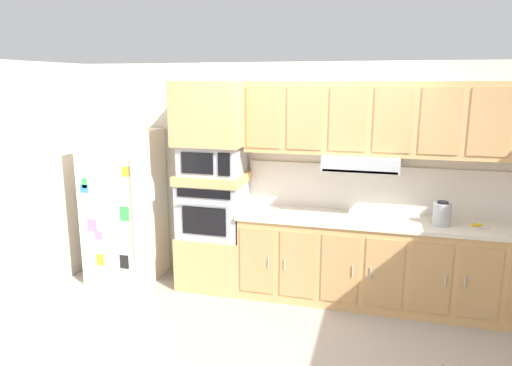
{
  "coord_description": "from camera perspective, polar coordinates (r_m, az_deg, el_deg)",
  "views": [
    {
      "loc": [
        0.79,
        -4.01,
        2.3
      ],
      "look_at": [
        -0.43,
        0.47,
        1.29
      ],
      "focal_mm": 32.85,
      "sensor_mm": 36.0,
      "label": 1
    }
  ],
  "objects": [
    {
      "name": "oven_base_cabinet",
      "position": [
        5.46,
        -5.07,
        -9.21
      ],
      "size": [
        0.74,
        0.62,
        0.6
      ],
      "primitive_type": "cube",
      "color": "tan",
      "rests_on": "ground"
    },
    {
      "name": "appliance_upper_cabinet",
      "position": [
        5.09,
        -5.43,
        8.44
      ],
      "size": [
        0.74,
        0.62,
        0.68
      ],
      "primitive_type": "cube",
      "color": "tan",
      "rests_on": "microwave"
    },
    {
      "name": "backsplash_panel",
      "position": [
        5.17,
        15.8,
        -0.77
      ],
      "size": [
        3.05,
        0.02,
        0.5
      ],
      "primitive_type": "cube",
      "color": "silver",
      "rests_on": "countertop_slab"
    },
    {
      "name": "back_kitchen_wall",
      "position": [
        5.28,
        6.32,
        0.79
      ],
      "size": [
        6.2,
        0.12,
        2.5
      ],
      "primitive_type": "cube",
      "color": "beige",
      "rests_on": "ground"
    },
    {
      "name": "built_in_oven",
      "position": [
        5.27,
        -5.21,
        -3.13
      ],
      "size": [
        0.7,
        0.62,
        0.6
      ],
      "color": "#A8AAAF",
      "rests_on": "oven_base_cabinet"
    },
    {
      "name": "countertop_slab",
      "position": [
        4.96,
        15.63,
        -4.54
      ],
      "size": [
        3.05,
        0.64,
        0.04
      ],
      "primitive_type": "cube",
      "color": "silver",
      "rests_on": "lower_cabinet_run"
    },
    {
      "name": "appliance_mid_shelf",
      "position": [
        5.19,
        -5.27,
        0.6
      ],
      "size": [
        0.74,
        0.62,
        0.1
      ],
      "primitive_type": "cube",
      "color": "tan",
      "rests_on": "built_in_oven"
    },
    {
      "name": "ground_plane",
      "position": [
        4.69,
        3.72,
        -17.09
      ],
      "size": [
        9.6,
        9.6,
        0.0
      ],
      "primitive_type": "plane",
      "color": "#9E9389"
    },
    {
      "name": "electric_kettle",
      "position": [
        4.91,
        21.71,
        -3.51
      ],
      "size": [
        0.17,
        0.17,
        0.24
      ],
      "color": "#A8AAAF",
      "rests_on": "countertop_slab"
    },
    {
      "name": "lower_cabinet_run",
      "position": [
        5.11,
        15.33,
        -9.5
      ],
      "size": [
        3.01,
        0.63,
        0.88
      ],
      "color": "tan",
      "rests_on": "ground"
    },
    {
      "name": "screwdriver",
      "position": [
        5.03,
        25.35,
        -4.65
      ],
      "size": [
        0.15,
        0.16,
        0.03
      ],
      "color": "yellow",
      "rests_on": "countertop_slab"
    },
    {
      "name": "refrigerator",
      "position": [
        5.67,
        -15.7,
        -2.64
      ],
      "size": [
        0.76,
        0.73,
        1.76
      ],
      "color": "silver",
      "rests_on": "ground"
    },
    {
      "name": "side_panel_left",
      "position": [
        5.48,
        -26.1,
        0.01
      ],
      "size": [
        0.12,
        7.1,
        2.5
      ],
      "primitive_type": "cube",
      "color": "beige",
      "rests_on": "ground"
    },
    {
      "name": "microwave",
      "position": [
        5.15,
        -5.32,
        2.88
      ],
      "size": [
        0.64,
        0.54,
        0.32
      ],
      "color": "#A8AAAF",
      "rests_on": "appliance_mid_shelf"
    },
    {
      "name": "upper_cabinet_with_hood",
      "position": [
        4.9,
        16.1,
        7.19
      ],
      "size": [
        3.01,
        0.48,
        0.88
      ],
      "color": "tan",
      "rests_on": "backsplash_panel"
    }
  ]
}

